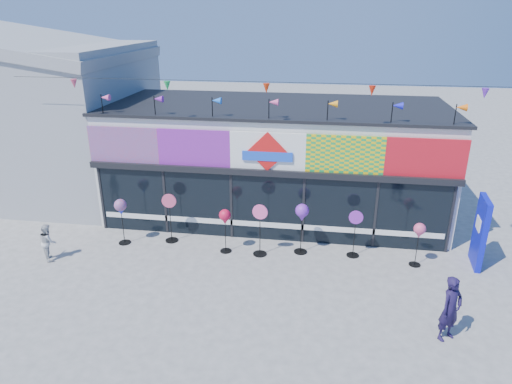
% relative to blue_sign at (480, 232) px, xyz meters
% --- Properties ---
extents(ground, '(80.00, 80.00, 0.00)m').
position_rel_blue_sign_xyz_m(ground, '(-6.48, -2.71, -1.09)').
color(ground, slate).
rests_on(ground, ground).
extents(kite_shop, '(16.00, 5.70, 5.31)m').
position_rel_blue_sign_xyz_m(kite_shop, '(-6.48, 3.23, 0.95)').
color(kite_shop, white).
rests_on(kite_shop, ground).
extents(neighbour_building, '(8.18, 7.20, 6.87)m').
position_rel_blue_sign_xyz_m(neighbour_building, '(-16.48, 4.29, 2.11)').
color(neighbour_building, gray).
rests_on(neighbour_building, ground).
extents(blue_sign, '(0.26, 1.10, 2.17)m').
position_rel_blue_sign_xyz_m(blue_sign, '(0.00, 0.00, 0.00)').
color(blue_sign, '#0C14B8').
rests_on(blue_sign, ground).
extents(spinner_0, '(0.40, 0.40, 1.57)m').
position_rel_blue_sign_xyz_m(spinner_0, '(-11.13, -0.31, 0.17)').
color(spinner_0, black).
rests_on(spinner_0, ground).
extents(spinner_1, '(0.48, 0.43, 1.69)m').
position_rel_blue_sign_xyz_m(spinner_1, '(-9.63, 0.09, -0.20)').
color(spinner_1, black).
rests_on(spinner_1, ground).
extents(spinner_2, '(0.37, 0.37, 1.46)m').
position_rel_blue_sign_xyz_m(spinner_2, '(-7.67, -0.35, 0.08)').
color(spinner_2, black).
rests_on(spinner_2, ground).
extents(spinner_3, '(0.48, 0.44, 1.71)m').
position_rel_blue_sign_xyz_m(spinner_3, '(-6.56, -0.38, -0.19)').
color(spinner_3, black).
rests_on(spinner_3, ground).
extents(spinner_4, '(0.42, 0.42, 1.67)m').
position_rel_blue_sign_xyz_m(spinner_4, '(-5.29, -0.04, 0.24)').
color(spinner_4, black).
rests_on(spinner_4, ground).
extents(spinner_5, '(0.43, 0.39, 1.55)m').
position_rel_blue_sign_xyz_m(spinner_5, '(-3.64, -0.02, -0.27)').
color(spinner_5, black).
rests_on(spinner_5, ground).
extents(spinner_6, '(0.35, 0.35, 1.40)m').
position_rel_blue_sign_xyz_m(spinner_6, '(-1.80, -0.32, 0.03)').
color(spinner_6, black).
rests_on(spinner_6, ground).
extents(adult_man, '(0.71, 0.67, 1.63)m').
position_rel_blue_sign_xyz_m(adult_man, '(-1.64, -3.67, -0.28)').
color(adult_man, '#1A1238').
rests_on(adult_man, ground).
extents(child, '(0.62, 0.65, 1.18)m').
position_rel_blue_sign_xyz_m(child, '(-12.98, -1.63, -0.50)').
color(child, beige).
rests_on(child, ground).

